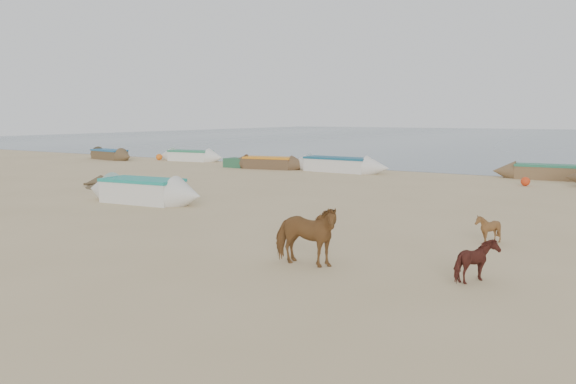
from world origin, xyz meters
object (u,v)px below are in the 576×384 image
Objects in this scene: cow_adult at (305,235)px; calf_right at (478,262)px; near_canoe at (143,191)px; calf_front at (488,229)px.

calf_right is at bearing -83.46° from cow_adult.
cow_adult is at bearing 101.83° from calf_right.
calf_front is at bearing -7.43° from near_canoe.
calf_front is 3.83m from calf_right.
calf_front is 0.91× the size of calf_right.
calf_right is (0.61, -3.78, 0.04)m from calf_front.
cow_adult is 5.43m from calf_front.
cow_adult is at bearing -50.65° from calf_front.
near_canoe is (-13.17, 0.27, 0.08)m from calf_front.
calf_front is at bearing -38.66° from cow_adult.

